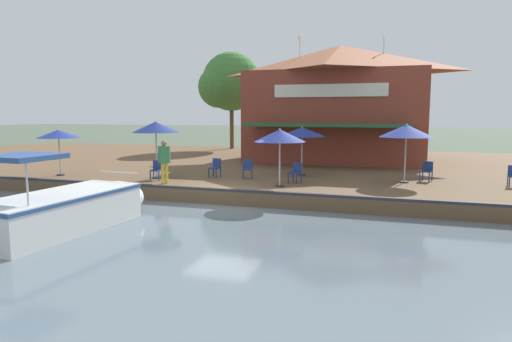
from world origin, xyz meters
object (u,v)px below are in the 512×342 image
object	(u,v)px
motorboat_nearest_quay	(74,206)
tree_upstream_bank	(228,83)
cafe_chair_back_row_seat	(248,168)
patio_umbrella_by_entrance	(156,127)
cafe_chair_mid_patio	(157,169)
patio_umbrella_far_corner	(406,131)
cafe_chair_facing_river	(296,171)
cafe_chair_beside_entrance	(216,167)
patio_umbrella_mid_patio_left	(280,136)
waterfront_restaurant	(339,102)
cafe_chair_under_first_umbrella	(427,170)
person_at_quay_edge	(164,156)
patio_umbrella_mid_patio_right	(58,134)
patio_umbrella_back_row	(302,132)

from	to	relation	value
motorboat_nearest_quay	tree_upstream_bank	size ratio (longest dim) A/B	0.77
cafe_chair_back_row_seat	motorboat_nearest_quay	size ratio (longest dim) A/B	0.14
patio_umbrella_by_entrance	cafe_chair_mid_patio	distance (m)	1.88
patio_umbrella_far_corner	tree_upstream_bank	world-z (taller)	tree_upstream_bank
cafe_chair_facing_river	cafe_chair_beside_entrance	bearing A→B (deg)	-98.14
patio_umbrella_mid_patio_left	cafe_chair_facing_river	xyz separation A→B (m)	(-1.28, 0.36, -1.57)
waterfront_restaurant	cafe_chair_under_first_umbrella	bearing A→B (deg)	31.13
patio_umbrella_by_entrance	cafe_chair_beside_entrance	bearing A→B (deg)	118.53
waterfront_restaurant	person_at_quay_edge	distance (m)	13.84
cafe_chair_under_first_umbrella	tree_upstream_bank	world-z (taller)	tree_upstream_bank
patio_umbrella_mid_patio_right	cafe_chair_facing_river	distance (m)	11.29
patio_umbrella_mid_patio_right	tree_upstream_bank	bearing A→B (deg)	175.25
patio_umbrella_far_corner	patio_umbrella_back_row	xyz separation A→B (m)	(-0.88, -4.65, -0.13)
cafe_chair_back_row_seat	cafe_chair_under_first_umbrella	size ratio (longest dim) A/B	1.00
patio_umbrella_by_entrance	patio_umbrella_mid_patio_left	xyz separation A→B (m)	(0.57, 5.91, -0.27)
patio_umbrella_mid_patio_right	cafe_chair_under_first_umbrella	world-z (taller)	patio_umbrella_mid_patio_right
patio_umbrella_far_corner	patio_umbrella_by_entrance	bearing A→B (deg)	-78.79
cafe_chair_facing_river	cafe_chair_back_row_seat	xyz separation A→B (m)	(-0.58, -2.37, 0.00)
cafe_chair_mid_patio	motorboat_nearest_quay	world-z (taller)	motorboat_nearest_quay
cafe_chair_facing_river	cafe_chair_under_first_umbrella	xyz separation A→B (m)	(-2.22, 5.31, 0.00)
cafe_chair_under_first_umbrella	cafe_chair_beside_entrance	xyz separation A→B (m)	(1.66, -9.24, 0.00)
patio_umbrella_mid_patio_right	cafe_chair_beside_entrance	size ratio (longest dim) A/B	2.59
cafe_chair_back_row_seat	person_at_quay_edge	bearing A→B (deg)	-47.46
waterfront_restaurant	cafe_chair_mid_patio	xyz separation A→B (m)	(11.54, -6.39, -3.15)
patio_umbrella_mid_patio_left	motorboat_nearest_quay	distance (m)	8.12
patio_umbrella_mid_patio_right	patio_umbrella_back_row	size ratio (longest dim) A/B	0.95
cafe_chair_facing_river	cafe_chair_under_first_umbrella	distance (m)	5.76
waterfront_restaurant	patio_umbrella_by_entrance	bearing A→B (deg)	-30.52
person_at_quay_edge	motorboat_nearest_quay	bearing A→B (deg)	0.30
tree_upstream_bank	person_at_quay_edge	bearing A→B (deg)	13.49
cafe_chair_mid_patio	person_at_quay_edge	distance (m)	1.45
patio_umbrella_mid_patio_left	patio_umbrella_mid_patio_right	bearing A→B (deg)	-89.95
patio_umbrella_mid_patio_left	cafe_chair_facing_river	distance (m)	2.06
motorboat_nearest_quay	patio_umbrella_mid_patio_left	bearing A→B (deg)	142.84
patio_umbrella_far_corner	person_at_quay_edge	distance (m)	10.19
waterfront_restaurant	patio_umbrella_mid_patio_right	bearing A→B (deg)	-44.20
patio_umbrella_mid_patio_right	waterfront_restaurant	bearing A→B (deg)	135.80
patio_umbrella_far_corner	patio_umbrella_back_row	distance (m)	4.73
patio_umbrella_by_entrance	motorboat_nearest_quay	size ratio (longest dim) A/B	0.43
patio_umbrella_by_entrance	patio_umbrella_back_row	size ratio (longest dim) A/B	1.12
patio_umbrella_far_corner	cafe_chair_under_first_umbrella	bearing A→B (deg)	131.75
waterfront_restaurant	person_at_quay_edge	world-z (taller)	waterfront_restaurant
patio_umbrella_mid_patio_left	person_at_quay_edge	distance (m)	4.93
patio_umbrella_mid_patio_right	cafe_chair_mid_patio	distance (m)	5.28
patio_umbrella_mid_patio_right	cafe_chair_back_row_seat	xyz separation A→B (m)	(-1.87, 8.75, -1.49)
waterfront_restaurant	cafe_chair_mid_patio	bearing A→B (deg)	-28.95
cafe_chair_mid_patio	cafe_chair_facing_river	bearing A→B (deg)	99.96
person_at_quay_edge	waterfront_restaurant	bearing A→B (deg)	156.26
patio_umbrella_far_corner	cafe_chair_back_row_seat	size ratio (longest dim) A/B	2.94
waterfront_restaurant	patio_umbrella_far_corner	distance (m)	10.05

